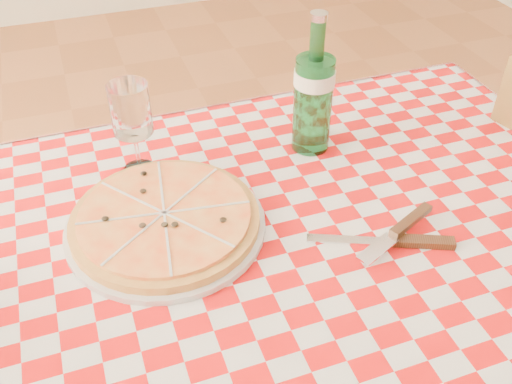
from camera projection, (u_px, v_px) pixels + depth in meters
dining_table at (278, 278)px, 1.02m from camera, size 1.20×0.80×0.75m
tablecloth at (279, 240)px, 0.96m from camera, size 1.30×0.90×0.01m
pizza_plate at (165, 219)px, 0.96m from camera, size 0.38×0.38×0.04m
water_bottle at (314, 85)px, 1.07m from camera, size 0.09×0.09×0.28m
wine_glass at (134, 130)px, 1.04m from camera, size 0.08×0.08×0.19m
cutlery at (392, 237)px, 0.94m from camera, size 0.27×0.23×0.03m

